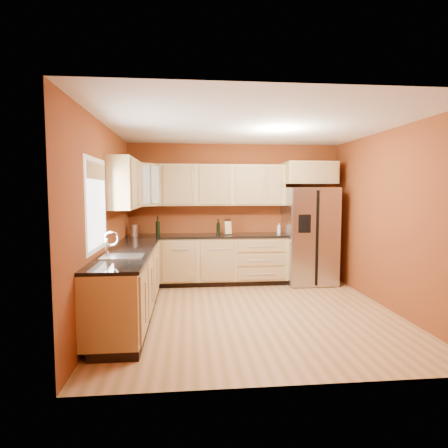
% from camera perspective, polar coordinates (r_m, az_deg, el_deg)
% --- Properties ---
extents(floor, '(4.00, 4.00, 0.00)m').
position_cam_1_polar(floor, '(5.45, 4.34, -13.32)').
color(floor, olive).
rests_on(floor, ground).
extents(ceiling, '(4.00, 4.00, 0.00)m').
position_cam_1_polar(ceiling, '(5.25, 4.53, 14.74)').
color(ceiling, silver).
rests_on(ceiling, wall_back).
extents(wall_back, '(4.00, 0.04, 2.60)m').
position_cam_1_polar(wall_back, '(7.16, 1.65, 1.71)').
color(wall_back, maroon).
rests_on(wall_back, floor).
extents(wall_front, '(4.00, 0.04, 2.60)m').
position_cam_1_polar(wall_front, '(3.25, 10.58, -2.36)').
color(wall_front, maroon).
rests_on(wall_front, floor).
extents(wall_left, '(0.04, 4.00, 2.60)m').
position_cam_1_polar(wall_left, '(5.22, -17.71, 0.25)').
color(wall_left, maroon).
rests_on(wall_left, floor).
extents(wall_right, '(0.04, 4.00, 2.60)m').
position_cam_1_polar(wall_right, '(5.87, 24.03, 0.56)').
color(wall_right, maroon).
rests_on(wall_right, floor).
extents(base_cabinets_back, '(2.90, 0.60, 0.88)m').
position_cam_1_polar(base_cabinets_back, '(6.92, -2.60, -5.59)').
color(base_cabinets_back, tan).
rests_on(base_cabinets_back, floor).
extents(base_cabinets_left, '(0.60, 2.80, 0.88)m').
position_cam_1_polar(base_cabinets_left, '(5.31, -14.26, -9.01)').
color(base_cabinets_left, tan).
rests_on(base_cabinets_left, floor).
extents(countertop_back, '(2.90, 0.62, 0.04)m').
position_cam_1_polar(countertop_back, '(6.84, -2.61, -1.81)').
color(countertop_back, black).
rests_on(countertop_back, base_cabinets_back).
extents(countertop_left, '(0.62, 2.80, 0.04)m').
position_cam_1_polar(countertop_left, '(5.22, -14.26, -4.10)').
color(countertop_left, black).
rests_on(countertop_left, base_cabinets_left).
extents(upper_cabinets_back, '(2.30, 0.33, 0.75)m').
position_cam_1_polar(upper_cabinets_back, '(6.96, -0.22, 5.94)').
color(upper_cabinets_back, tan).
rests_on(upper_cabinets_back, wall_back).
extents(upper_cabinets_left, '(0.33, 1.35, 0.75)m').
position_cam_1_polar(upper_cabinets_left, '(5.89, -14.79, 5.95)').
color(upper_cabinets_left, tan).
rests_on(upper_cabinets_left, wall_left).
extents(corner_upper_cabinet, '(0.67, 0.67, 0.75)m').
position_cam_1_polar(corner_upper_cabinet, '(6.81, -12.14, 5.85)').
color(corner_upper_cabinet, tan).
rests_on(corner_upper_cabinet, wall_back).
extents(over_fridge_cabinet, '(0.92, 0.60, 0.40)m').
position_cam_1_polar(over_fridge_cabinet, '(7.16, 12.85, 7.59)').
color(over_fridge_cabinet, tan).
rests_on(over_fridge_cabinet, wall_back).
extents(refrigerator, '(0.90, 0.75, 1.78)m').
position_cam_1_polar(refrigerator, '(7.13, 12.86, -1.74)').
color(refrigerator, '#B5B5BA').
rests_on(refrigerator, floor).
extents(window, '(0.03, 0.90, 1.00)m').
position_cam_1_polar(window, '(4.72, -18.83, 2.78)').
color(window, white).
rests_on(window, wall_left).
extents(sink_faucet, '(0.50, 0.42, 0.30)m').
position_cam_1_polar(sink_faucet, '(4.70, -15.22, -3.01)').
color(sink_faucet, white).
rests_on(sink_faucet, countertop_left).
extents(canister_left, '(0.15, 0.15, 0.20)m').
position_cam_1_polar(canister_left, '(6.82, -13.56, -0.94)').
color(canister_left, '#B5B5BA').
rests_on(canister_left, countertop_back).
extents(canister_right, '(0.16, 0.16, 0.20)m').
position_cam_1_polar(canister_right, '(6.88, -13.49, -0.92)').
color(canister_right, '#B5B5BA').
rests_on(canister_right, countertop_back).
extents(wine_bottle_a, '(0.09, 0.09, 0.35)m').
position_cam_1_polar(wine_bottle_a, '(6.84, -10.05, -0.25)').
color(wine_bottle_a, black).
rests_on(wine_bottle_a, countertop_back).
extents(wine_bottle_b, '(0.09, 0.09, 0.29)m').
position_cam_1_polar(wine_bottle_b, '(6.85, -0.89, -0.40)').
color(wine_bottle_b, black).
rests_on(wine_bottle_b, countertop_back).
extents(knife_block, '(0.13, 0.13, 0.24)m').
position_cam_1_polar(knife_block, '(6.86, 0.55, -0.62)').
color(knife_block, tan).
rests_on(knife_block, countertop_back).
extents(soap_dispenser, '(0.07, 0.07, 0.19)m').
position_cam_1_polar(soap_dispenser, '(7.08, 8.35, -0.70)').
color(soap_dispenser, silver).
rests_on(soap_dispenser, countertop_back).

